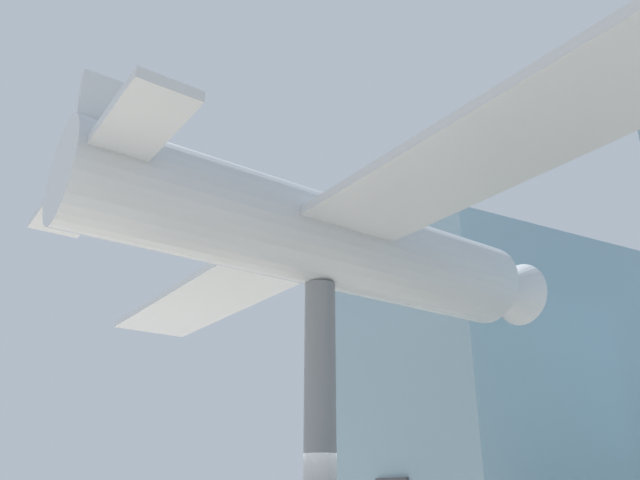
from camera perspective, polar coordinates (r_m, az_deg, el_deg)
The scene contains 3 objects.
glass_pavilion_left at distance 27.45m, azimuth 19.84°, elevation -13.69°, with size 8.84×15.12×11.10m.
support_pylon_central at distance 12.32m, azimuth 0.00°, elevation -17.03°, with size 0.63×0.63×5.82m.
suspended_airplane at distance 13.42m, azimuth 1.06°, elevation -0.25°, with size 19.36×12.59×3.02m.
Camera 1 is at (10.84, -5.75, 1.80)m, focal length 35.00 mm.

